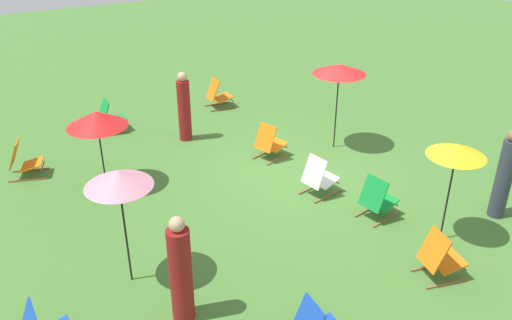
% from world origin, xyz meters
% --- Properties ---
extents(ground_plane, '(40.00, 40.00, 0.00)m').
position_xyz_m(ground_plane, '(0.00, 0.00, 0.00)').
color(ground_plane, '#477A33').
extents(deckchair_0, '(0.62, 0.84, 0.83)m').
position_xyz_m(deckchair_0, '(-4.06, 0.16, 0.37)').
color(deckchair_0, olive).
rests_on(deckchair_0, ground).
extents(deckchair_1, '(0.51, 0.78, 0.83)m').
position_xyz_m(deckchair_1, '(4.15, 0.11, 0.37)').
color(deckchair_1, olive).
rests_on(deckchair_1, ground).
extents(deckchair_2, '(0.50, 0.77, 0.83)m').
position_xyz_m(deckchair_2, '(3.98, 3.15, 0.37)').
color(deckchair_2, olive).
rests_on(deckchair_2, ground).
extents(deckchair_4, '(0.68, 0.87, 0.83)m').
position_xyz_m(deckchair_4, '(0.80, 0.40, 0.37)').
color(deckchair_4, olive).
rests_on(deckchair_4, ground).
extents(deckchair_6, '(0.61, 0.83, 0.83)m').
position_xyz_m(deckchair_6, '(-2.24, -0.12, 0.37)').
color(deckchair_6, olive).
rests_on(deckchair_6, ground).
extents(deckchair_7, '(0.68, 0.87, 0.83)m').
position_xyz_m(deckchair_7, '(2.56, 5.37, 0.37)').
color(deckchair_7, olive).
rests_on(deckchair_7, ground).
extents(deckchair_8, '(0.61, 0.83, 0.83)m').
position_xyz_m(deckchair_8, '(-1.04, 0.35, 0.37)').
color(deckchair_8, olive).
rests_on(deckchair_8, ground).
extents(umbrella_0, '(0.99, 0.99, 1.94)m').
position_xyz_m(umbrella_0, '(-1.79, 4.42, 1.81)').
color(umbrella_0, black).
rests_on(umbrella_0, ground).
extents(umbrella_1, '(1.20, 1.20, 2.02)m').
position_xyz_m(umbrella_1, '(0.56, -1.21, 1.90)').
color(umbrella_1, black).
rests_on(umbrella_1, ground).
extents(umbrella_2, '(1.18, 1.18, 1.66)m').
position_xyz_m(umbrella_2, '(1.29, 4.00, 1.50)').
color(umbrella_2, black).
rests_on(umbrella_2, ground).
extents(umbrella_3, '(0.96, 0.96, 1.84)m').
position_xyz_m(umbrella_3, '(-3.34, -0.65, 1.73)').
color(umbrella_3, black).
rests_on(umbrella_3, ground).
extents(person_0, '(0.41, 0.41, 1.75)m').
position_xyz_m(person_0, '(-3.29, -2.12, 0.84)').
color(person_0, '#333847').
rests_on(person_0, ground).
extents(person_1, '(0.43, 0.43, 1.69)m').
position_xyz_m(person_1, '(-2.94, 4.00, 0.80)').
color(person_1, maroon).
rests_on(person_1, ground).
extents(person_2, '(0.38, 0.38, 1.70)m').
position_xyz_m(person_2, '(2.66, 1.69, 0.81)').
color(person_2, maroon).
rests_on(person_2, ground).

